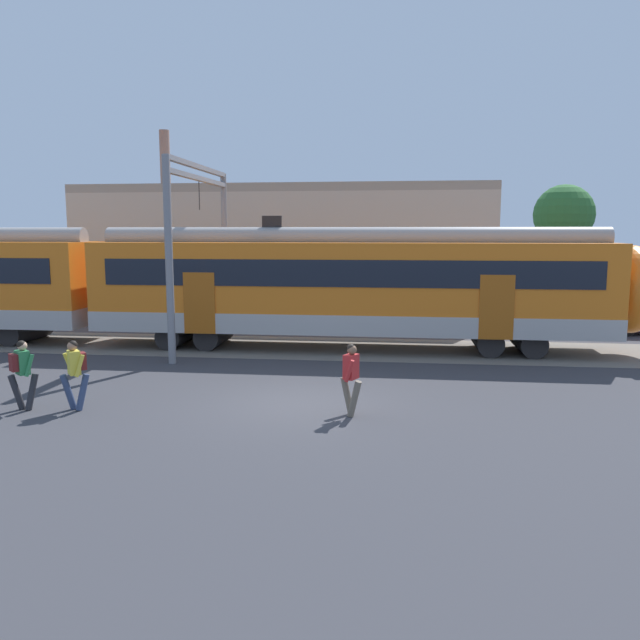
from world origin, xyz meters
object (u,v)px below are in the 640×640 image
(pedestrian_green, at_px, (22,369))
(pedestrian_red, at_px, (351,374))
(pedestrian_yellow, at_px, (75,369))
(commuter_train, at_px, (119,284))

(pedestrian_green, distance_m, pedestrian_red, 7.68)
(pedestrian_green, height_order, pedestrian_yellow, same)
(pedestrian_green, distance_m, pedestrian_yellow, 1.24)
(commuter_train, bearing_deg, pedestrian_green, -79.65)
(pedestrian_red, bearing_deg, pedestrian_green, -176.35)
(commuter_train, height_order, pedestrian_green, commuter_train)
(pedestrian_yellow, bearing_deg, pedestrian_red, 2.85)
(commuter_train, xyz_separation_m, pedestrian_red, (9.26, -8.24, -1.29))
(commuter_train, height_order, pedestrian_red, commuter_train)
(pedestrian_green, height_order, pedestrian_red, same)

